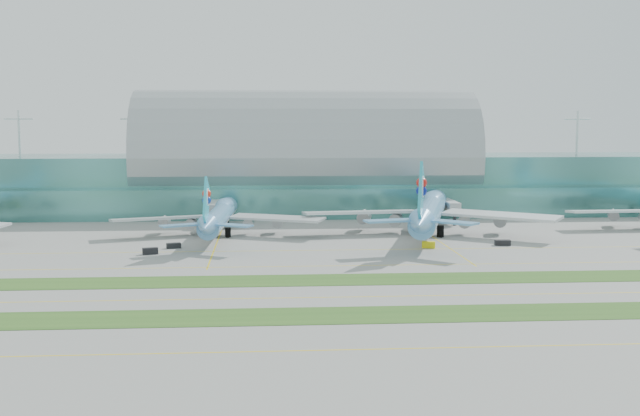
{
  "coord_description": "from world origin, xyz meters",
  "views": [
    {
      "loc": [
        -15.24,
        -157.42,
        31.94
      ],
      "look_at": [
        0.0,
        55.0,
        9.0
      ],
      "focal_mm": 45.0,
      "sensor_mm": 36.0,
      "label": 1
    }
  ],
  "objects": [
    {
      "name": "terminal",
      "position": [
        0.01,
        128.79,
        14.23
      ],
      "size": [
        340.0,
        69.1,
        36.0
      ],
      "color": "#3D7A75",
      "rests_on": "ground"
    },
    {
      "name": "gse_d",
      "position": [
        -37.93,
        45.8,
        0.67
      ],
      "size": [
        3.84,
        2.55,
        1.35
      ],
      "primitive_type": "cube",
      "rotation": [
        0.0,
        0.0,
        0.29
      ],
      "color": "black",
      "rests_on": "ground"
    },
    {
      "name": "gse_c",
      "position": [
        -42.57,
        36.7,
        0.8
      ],
      "size": [
        3.96,
        2.49,
        1.6
      ],
      "primitive_type": "cube",
      "rotation": [
        0.0,
        0.0,
        0.27
      ],
      "color": "black",
      "rests_on": "ground"
    },
    {
      "name": "ground",
      "position": [
        0.0,
        0.0,
        0.0
      ],
      "size": [
        700.0,
        700.0,
        0.0
      ],
      "primitive_type": "plane",
      "color": "gray",
      "rests_on": "ground"
    },
    {
      "name": "gse_e",
      "position": [
        26.8,
        41.73,
        0.81
      ],
      "size": [
        3.64,
        2.59,
        1.62
      ],
      "primitive_type": "cube",
      "rotation": [
        0.0,
        0.0,
        -0.28
      ],
      "color": "yellow",
      "rests_on": "ground"
    },
    {
      "name": "airliner_b",
      "position": [
        -27.52,
        68.37,
        5.81
      ],
      "size": [
        60.2,
        68.39,
        18.82
      ],
      "rotation": [
        0.0,
        0.0,
        -0.05
      ],
      "color": "#5C97CA",
      "rests_on": "ground"
    },
    {
      "name": "taxiline_c",
      "position": [
        0.0,
        18.0,
        0.01
      ],
      "size": [
        420.0,
        0.35,
        0.01
      ],
      "primitive_type": "cube",
      "color": "yellow",
      "rests_on": "ground"
    },
    {
      "name": "taxiline_d",
      "position": [
        0.0,
        40.0,
        0.01
      ],
      "size": [
        420.0,
        0.35,
        0.01
      ],
      "primitive_type": "cube",
      "color": "yellow",
      "rests_on": "ground"
    },
    {
      "name": "grass_strip_near",
      "position": [
        0.0,
        -28.0,
        0.04
      ],
      "size": [
        420.0,
        12.0,
        0.08
      ],
      "primitive_type": "cube",
      "color": "#2D591E",
      "rests_on": "ground"
    },
    {
      "name": "gse_f",
      "position": [
        46.82,
        44.43,
        0.71
      ],
      "size": [
        4.23,
        2.58,
        1.43
      ],
      "primitive_type": "cube",
      "rotation": [
        0.0,
        0.0,
        -0.13
      ],
      "color": "black",
      "rests_on": "ground"
    },
    {
      "name": "airliner_c",
      "position": [
        32.12,
        65.91,
        6.99
      ],
      "size": [
        69.95,
        80.89,
        22.65
      ],
      "rotation": [
        0.0,
        0.0,
        -0.27
      ],
      "color": "#63A5DA",
      "rests_on": "ground"
    },
    {
      "name": "taxiline_b",
      "position": [
        0.0,
        -14.0,
        0.01
      ],
      "size": [
        420.0,
        0.35,
        0.01
      ],
      "primitive_type": "cube",
      "color": "yellow",
      "rests_on": "ground"
    },
    {
      "name": "taxiline_a",
      "position": [
        0.0,
        -48.0,
        0.01
      ],
      "size": [
        420.0,
        0.35,
        0.01
      ],
      "primitive_type": "cube",
      "color": "yellow",
      "rests_on": "ground"
    },
    {
      "name": "grass_strip_far",
      "position": [
        0.0,
        2.0,
        0.04
      ],
      "size": [
        420.0,
        12.0,
        0.08
      ],
      "primitive_type": "cube",
      "color": "#2D591E",
      "rests_on": "ground"
    }
  ]
}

